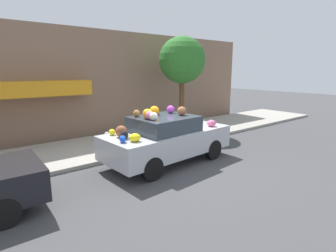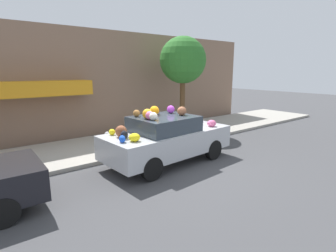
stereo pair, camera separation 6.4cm
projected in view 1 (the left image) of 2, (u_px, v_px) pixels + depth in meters
name	position (u px, v px, depth m)	size (l,w,h in m)	color
ground_plane	(169.00, 162.00, 8.26)	(60.00, 60.00, 0.00)	#424244
sidewalk_curb	(126.00, 142.00, 10.32)	(24.00, 3.20, 0.12)	#9E998E
building_facade	(95.00, 83.00, 11.41)	(18.00, 1.20, 4.56)	#846651
street_tree	(182.00, 61.00, 11.79)	(2.10, 2.10, 4.21)	brown
fire_hydrant	(107.00, 142.00, 8.79)	(0.20, 0.20, 0.70)	#B2B2B7
art_car	(167.00, 138.00, 8.09)	(4.18, 1.98, 1.76)	#B7BABF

